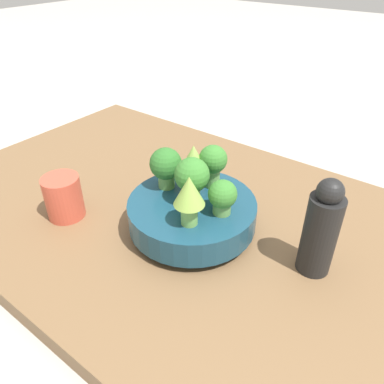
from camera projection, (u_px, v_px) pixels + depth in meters
The scene contains 11 objects.
ground_plane at pixel (187, 229), 0.73m from camera, with size 6.00×6.00×0.00m, color #ADA89E.
table at pixel (187, 222), 0.72m from camera, with size 1.06×0.64×0.04m.
bowl at pixel (192, 213), 0.65m from camera, with size 0.22×0.22×0.06m.
romanesco_piece_far at pixel (193, 161), 0.65m from camera, with size 0.05×0.05×0.08m.
romanesco_piece_near at pixel (189, 195), 0.56m from camera, with size 0.05×0.05×0.09m.
broccoli_floret_left at pixel (166, 166), 0.65m from camera, with size 0.06×0.06×0.08m.
broccoli_floret_right at pixel (222, 196), 0.59m from camera, with size 0.05×0.05×0.06m.
broccoli_floret_center at pixel (192, 177), 0.61m from camera, with size 0.06×0.06×0.08m.
broccoli_floret_back at pixel (213, 162), 0.65m from camera, with size 0.05×0.05×0.08m.
cup at pixel (64, 197), 0.68m from camera, with size 0.07×0.07×0.08m.
pepper_mill at pixel (321, 229), 0.55m from camera, with size 0.05×0.05×0.16m.
Camera 1 is at (0.35, -0.44, 0.47)m, focal length 35.00 mm.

